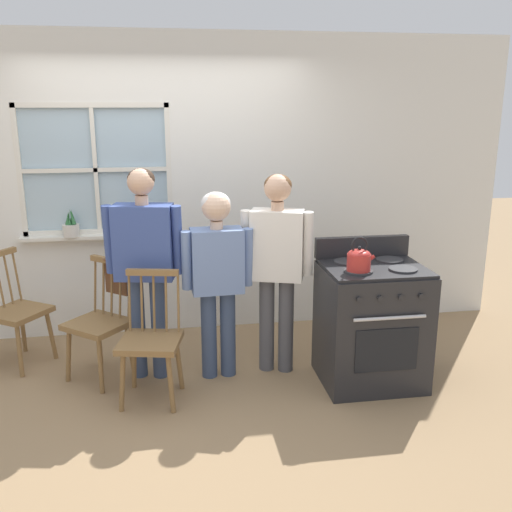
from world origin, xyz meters
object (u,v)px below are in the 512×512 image
at_px(person_elderly_left, 144,255).
at_px(person_adult_right, 277,255).
at_px(kettle, 359,259).
at_px(potted_plant, 71,227).
at_px(chair_by_window, 100,324).
at_px(chair_center_cluster, 16,312).
at_px(handbag, 119,276).
at_px(chair_near_wall, 151,342).
at_px(stove, 371,323).
at_px(person_teen_center, 217,267).

bearing_deg(person_elderly_left, person_adult_right, 8.21).
height_order(kettle, potted_plant, potted_plant).
xyz_separation_m(chair_by_window, person_adult_right, (1.37, -0.08, 0.52)).
relative_size(person_elderly_left, potted_plant, 6.54).
distance_m(chair_center_cluster, potted_plant, 0.87).
relative_size(person_adult_right, handbag, 5.16).
xyz_separation_m(chair_near_wall, potted_plant, (-0.69, 1.26, 0.59)).
height_order(chair_near_wall, stove, stove).
distance_m(chair_by_window, person_teen_center, 1.02).
bearing_deg(person_elderly_left, stove, -0.58).
xyz_separation_m(stove, handbag, (-1.90, 0.56, 0.30)).
xyz_separation_m(chair_center_cluster, potted_plant, (0.41, 0.49, 0.59)).
distance_m(chair_center_cluster, person_elderly_left, 1.26).
bearing_deg(handbag, chair_near_wall, -67.24).
distance_m(chair_center_cluster, handbag, 0.93).
bearing_deg(kettle, chair_by_window, 164.85).
height_order(person_teen_center, stove, person_teen_center).
distance_m(chair_center_cluster, kettle, 2.78).
xyz_separation_m(chair_near_wall, stove, (1.66, 0.02, 0.03)).
height_order(chair_near_wall, potted_plant, potted_plant).
bearing_deg(chair_center_cluster, person_teen_center, -72.68).
distance_m(chair_near_wall, potted_plant, 1.55).
height_order(chair_by_window, potted_plant, potted_plant).
relative_size(chair_by_window, handbag, 3.07).
relative_size(chair_by_window, chair_near_wall, 1.00).
xyz_separation_m(chair_center_cluster, stove, (2.75, -0.74, 0.03)).
bearing_deg(person_elderly_left, chair_by_window, -174.05).
height_order(person_elderly_left, stove, person_elderly_left).
relative_size(person_elderly_left, kettle, 6.63).
bearing_deg(person_adult_right, person_teen_center, -158.76).
bearing_deg(kettle, potted_plant, 147.85).
height_order(chair_center_cluster, person_elderly_left, person_elderly_left).
height_order(person_adult_right, potted_plant, person_adult_right).
bearing_deg(chair_by_window, person_teen_center, 32.99).
relative_size(chair_by_window, potted_plant, 3.76).
height_order(chair_near_wall, person_adult_right, person_adult_right).
bearing_deg(potted_plant, person_adult_right, -29.41).
bearing_deg(chair_near_wall, potted_plant, 130.63).
bearing_deg(person_elderly_left, person_teen_center, 2.78).
distance_m(person_adult_right, handbag, 1.26).
distance_m(person_elderly_left, person_teen_center, 0.55).
relative_size(chair_by_window, person_elderly_left, 0.57).
bearing_deg(person_teen_center, handbag, 155.92).
bearing_deg(chair_by_window, chair_near_wall, -5.47).
bearing_deg(person_teen_center, stove, -16.16).
relative_size(chair_center_cluster, potted_plant, 3.76).
distance_m(kettle, handbag, 1.88).
xyz_separation_m(chair_by_window, stove, (2.05, -0.38, 0.03)).
height_order(person_elderly_left, kettle, person_elderly_left).
height_order(chair_center_cluster, handbag, same).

